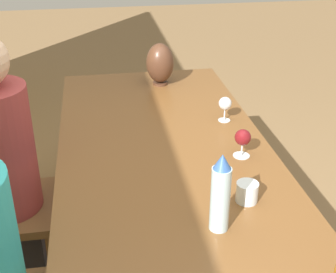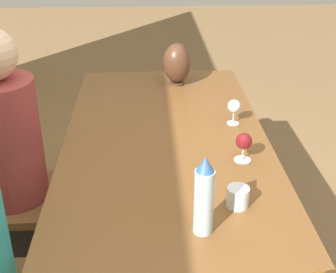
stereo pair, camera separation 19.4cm
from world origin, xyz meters
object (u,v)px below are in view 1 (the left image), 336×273
water_tumbler (247,192)px  person_far (3,163)px  wine_glass_1 (225,104)px  vase (160,63)px  water_bottle (220,194)px  wine_glass_4 (243,138)px

water_tumbler → person_far: bearing=60.9°
wine_glass_1 → water_tumbler: bearing=171.3°
wine_glass_1 → person_far: (-0.15, 1.05, -0.14)m
wine_glass_1 → vase: bearing=23.6°
water_tumbler → vase: bearing=6.3°
vase → water_bottle: bearing=179.8°
water_bottle → person_far: size_ratio=0.22×
wine_glass_1 → water_bottle: bearing=163.3°
water_bottle → wine_glass_4: water_bottle is taller
wine_glass_4 → person_far: size_ratio=0.10×
water_tumbler → wine_glass_1: size_ratio=0.65×
water_tumbler → person_far: size_ratio=0.06×
wine_glass_1 → wine_glass_4: size_ratio=1.00×
vase → wine_glass_4: bearing=-166.5°
vase → wine_glass_4: size_ratio=1.98×
vase → person_far: bearing=131.1°
water_bottle → vase: size_ratio=1.15×
water_bottle → water_tumbler: water_bottle is taller
wine_glass_1 → person_far: 1.07m
person_far → wine_glass_4: bearing=-101.1°
water_tumbler → vase: (1.23, 0.14, 0.09)m
water_bottle → person_far: 1.06m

